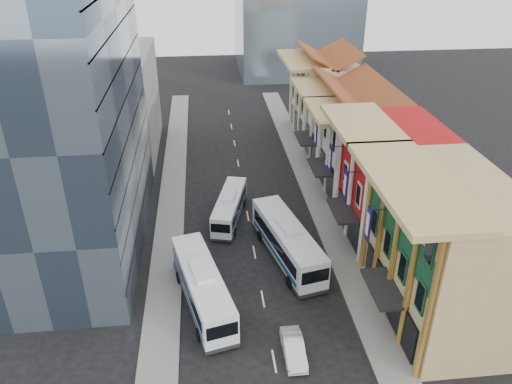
{
  "coord_description": "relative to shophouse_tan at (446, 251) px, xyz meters",
  "views": [
    {
      "loc": [
        -4.19,
        -25.25,
        28.41
      ],
      "look_at": [
        0.51,
        18.19,
        5.0
      ],
      "focal_mm": 35.0,
      "sensor_mm": 36.0,
      "label": 1
    }
  ],
  "objects": [
    {
      "name": "sedan_right",
      "position": [
        -12.5,
        -3.61,
        -5.3
      ],
      "size": [
        1.51,
        4.26,
        1.4
      ],
      "primitive_type": "imported",
      "rotation": [
        0.0,
        0.0,
        0.01
      ],
      "color": "silver",
      "rests_on": "ground"
    },
    {
      "name": "office_block_far",
      "position": [
        -30.0,
        37.0,
        1.0
      ],
      "size": [
        10.0,
        18.0,
        14.0
      ],
      "primitive_type": "cube",
      "color": "gray",
      "rests_on": "ground"
    },
    {
      "name": "sidewalk_right",
      "position": [
        -5.5,
        17.0,
        -5.92
      ],
      "size": [
        3.0,
        90.0,
        0.15
      ],
      "primitive_type": "cube",
      "color": "slate",
      "rests_on": "ground"
    },
    {
      "name": "shophouse_cream_mid",
      "position": [
        0.0,
        30.5,
        -1.0
      ],
      "size": [
        8.0,
        9.0,
        10.0
      ],
      "primitive_type": "cube",
      "color": "beige",
      "rests_on": "ground"
    },
    {
      "name": "shophouse_cream_far",
      "position": [
        0.0,
        41.0,
        -0.5
      ],
      "size": [
        8.0,
        12.0,
        11.0
      ],
      "primitive_type": "cube",
      "color": "beige",
      "rests_on": "ground"
    },
    {
      "name": "bus_right",
      "position": [
        -10.99,
        8.6,
        -4.0
      ],
      "size": [
        5.62,
        12.79,
        3.99
      ],
      "primitive_type": null,
      "rotation": [
        0.0,
        0.0,
        0.22
      ],
      "color": "silver",
      "rests_on": "ground"
    },
    {
      "name": "shophouse_red",
      "position": [
        0.0,
        12.0,
        0.0
      ],
      "size": [
        8.0,
        10.0,
        12.0
      ],
      "primitive_type": "cube",
      "color": "#B11314",
      "rests_on": "ground"
    },
    {
      "name": "office_tower",
      "position": [
        -31.0,
        14.0,
        9.0
      ],
      "size": [
        12.0,
        26.0,
        30.0
      ],
      "primitive_type": "cube",
      "color": "#425369",
      "rests_on": "ground"
    },
    {
      "name": "sidewalk_left",
      "position": [
        -22.5,
        17.0,
        -5.92
      ],
      "size": [
        3.0,
        90.0,
        0.15
      ],
      "primitive_type": "cube",
      "color": "slate",
      "rests_on": "ground"
    },
    {
      "name": "bus_left_near",
      "position": [
        -19.09,
        2.86,
        -4.09
      ],
      "size": [
        5.5,
        12.21,
        3.81
      ],
      "primitive_type": null,
      "rotation": [
        0.0,
        0.0,
        0.24
      ],
      "color": "white",
      "rests_on": "ground"
    },
    {
      "name": "ground",
      "position": [
        -14.0,
        -5.0,
        -6.0
      ],
      "size": [
        200.0,
        200.0,
        0.0
      ],
      "primitive_type": "plane",
      "color": "black",
      "rests_on": "ground"
    },
    {
      "name": "shophouse_tan",
      "position": [
        0.0,
        0.0,
        0.0
      ],
      "size": [
        8.0,
        14.0,
        12.0
      ],
      "primitive_type": "cube",
      "color": "tan",
      "rests_on": "ground"
    },
    {
      "name": "bus_left_far",
      "position": [
        -16.01,
        16.5,
        -4.44
      ],
      "size": [
        4.6,
        9.97,
        3.11
      ],
      "primitive_type": null,
      "rotation": [
        0.0,
        0.0,
        -0.25
      ],
      "color": "silver",
      "rests_on": "ground"
    },
    {
      "name": "shophouse_cream_near",
      "position": [
        0.0,
        21.5,
        -1.0
      ],
      "size": [
        8.0,
        9.0,
        10.0
      ],
      "primitive_type": "cube",
      "color": "beige",
      "rests_on": "ground"
    }
  ]
}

